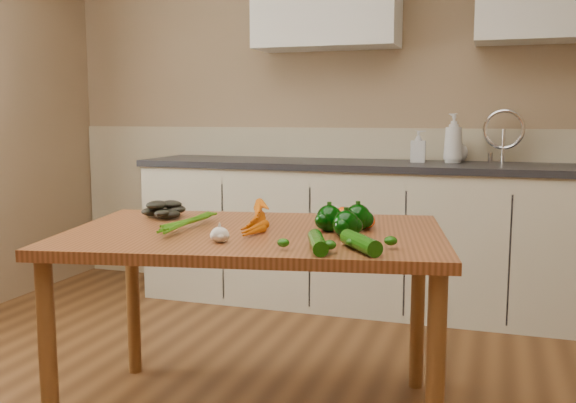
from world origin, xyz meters
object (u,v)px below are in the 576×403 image
Objects in this scene: garlic_bulb at (220,235)px; tomato_a at (327,216)px; pepper_a at (329,219)px; pepper_c at (346,224)px; zucchini_a at (361,243)px; soap_bottle_b at (418,146)px; leafy_greens at (163,207)px; soap_bottle_c at (457,148)px; table at (255,252)px; soap_bottle_a at (453,138)px; carrot_bunch at (235,221)px; tomato_c at (367,221)px; tomato_b at (344,215)px; zucchini_b at (318,242)px; pepper_b at (358,218)px.

garlic_bulb is 0.55m from tomato_a.
pepper_c is (0.09, -0.10, -0.00)m from pepper_a.
garlic_bulb is 0.49m from zucchini_a.
soap_bottle_b is 1.66m from pepper_a.
zucchini_a is at bearing -22.33° from leafy_greens.
soap_bottle_c is at bearing 78.69° from pepper_a.
soap_bottle_a is (0.60, 1.72, 0.38)m from table.
carrot_bunch is at bearing 118.70° from soap_bottle_c.
zucchini_a is at bearing -81.54° from tomato_c.
pepper_a is at bearing -5.62° from leafy_greens.
table is 15.72× the size of pepper_a.
soap_bottle_b is 1.17× the size of soap_bottle_c.
soap_bottle_a is at bearing 128.02° from soap_bottle_c.
table is at bearing -139.09° from tomato_b.
soap_bottle_b reaches higher than tomato_c.
soap_bottle_b is 2.92× the size of tomato_a.
zucchini_a is (0.06, -0.42, -0.00)m from tomato_c.
soap_bottle_a is 1.58m from tomato_c.
zucchini_b is (-0.14, -0.03, -0.00)m from zucchini_a.
tomato_c reaches higher than zucchini_b.
tomato_b is at bearing 8.38° from leafy_greens.
table is 0.39m from pepper_c.
pepper_a is 0.36m from zucchini_a.
pepper_b is (-0.23, -1.60, -0.24)m from soap_bottle_a.
tomato_a is at bearing 169.20° from soap_bottle_b.
pepper_c is at bearing 49.43° from soap_bottle_a.
soap_bottle_c is 2.20× the size of tomato_b.
pepper_a is 0.34m from zucchini_b.
garlic_bulb is 0.28× the size of zucchini_b.
soap_bottle_a reaches higher than pepper_a.
table is at bearing 1.70° from carrot_bunch.
pepper_b is (-0.25, -1.70, -0.18)m from soap_bottle_c.
pepper_b is at bearing -1.24° from leafy_greens.
tomato_b is at bearing 93.96° from zucchini_b.
tomato_a is at bearing 101.20° from zucchini_b.
tomato_a is at bearing 161.25° from tomato_c.
tomato_b is at bearing 86.26° from pepper_a.
pepper_b reaches higher than table.
soap_bottle_c is (0.62, 1.82, 0.31)m from table.
pepper_c is 0.29m from tomato_b.
zucchini_a is at bearing -76.55° from pepper_b.
zucchini_a reaches higher than table.
pepper_b is (0.37, 0.12, 0.13)m from table.
leafy_greens is at bearing 106.66° from soap_bottle_c.
tomato_b is (-0.34, -1.57, -0.19)m from soap_bottle_c.
tomato_c reaches higher than garlic_bulb.
garlic_bulb is at bearing -107.61° from table.
tomato_c reaches higher than zucchini_a.
zucchini_b is at bearing -81.84° from pepper_a.
carrot_bunch is 0.47m from zucchini_b.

